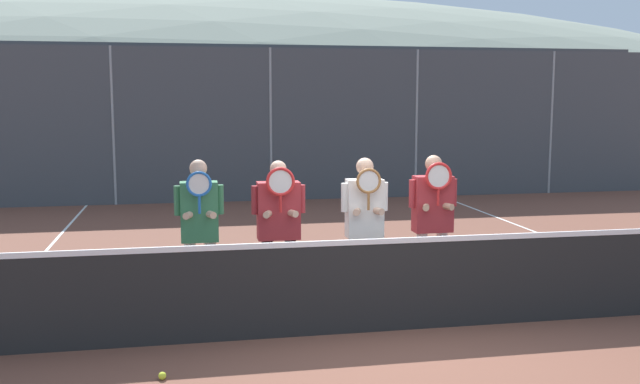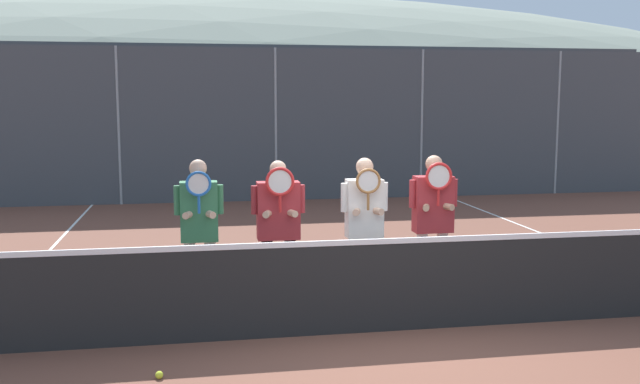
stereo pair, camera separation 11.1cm
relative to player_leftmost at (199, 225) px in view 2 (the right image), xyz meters
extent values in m
plane|color=brown|center=(1.88, -0.94, -1.02)|extent=(120.00, 120.00, 0.00)
ellipsoid|color=gray|center=(1.88, 49.36, -1.02)|extent=(101.56, 56.42, 19.75)
cube|color=beige|center=(3.62, 16.12, 0.80)|extent=(20.62, 5.00, 3.64)
cube|color=#3D4247|center=(3.62, 16.12, 2.80)|extent=(21.12, 5.50, 0.36)
cylinder|color=gray|center=(-1.71, 8.87, 0.78)|extent=(0.06, 0.06, 3.60)
cylinder|color=gray|center=(1.88, 8.87, 0.78)|extent=(0.06, 0.06, 3.60)
cylinder|color=gray|center=(5.48, 8.87, 0.78)|extent=(0.06, 0.06, 3.60)
cylinder|color=gray|center=(9.08, 8.87, 0.78)|extent=(0.06, 0.06, 3.60)
cube|color=#42474C|center=(1.88, 8.87, 0.78)|extent=(21.58, 0.02, 3.60)
cube|color=black|center=(1.88, -0.94, -0.55)|extent=(11.22, 0.02, 0.94)
cube|color=white|center=(1.88, -0.94, -0.06)|extent=(11.22, 0.03, 0.06)
cube|color=white|center=(-2.36, 2.06, -1.02)|extent=(0.05, 16.00, 0.01)
cube|color=white|center=(6.13, 2.06, -1.02)|extent=(0.05, 16.00, 0.01)
cylinder|color=white|center=(-0.11, 0.01, -0.60)|extent=(0.13, 0.13, 0.84)
cylinder|color=white|center=(0.11, 0.01, -0.60)|extent=(0.13, 0.13, 0.84)
cube|color=#337047|center=(0.00, 0.01, 0.16)|extent=(0.41, 0.22, 0.67)
sphere|color=tan|center=(0.00, 0.01, 0.64)|extent=(0.19, 0.19, 0.19)
cylinder|color=#337047|center=(-0.23, 0.01, 0.29)|extent=(0.08, 0.08, 0.33)
cylinder|color=#337047|center=(0.23, 0.01, 0.29)|extent=(0.08, 0.08, 0.33)
cylinder|color=tan|center=(-0.10, -0.08, 0.14)|extent=(0.16, 0.27, 0.08)
cylinder|color=tan|center=(0.10, -0.08, 0.14)|extent=(0.16, 0.27, 0.08)
cylinder|color=#1E5BAD|center=(0.00, -0.17, 0.26)|extent=(0.03, 0.03, 0.20)
torus|color=#1E5BAD|center=(0.00, -0.17, 0.49)|extent=(0.28, 0.03, 0.28)
cylinder|color=silver|center=(0.00, -0.17, 0.49)|extent=(0.23, 0.00, 0.23)
cylinder|color=black|center=(0.76, 0.03, -0.61)|extent=(0.13, 0.13, 0.83)
cylinder|color=black|center=(1.02, 0.03, -0.61)|extent=(0.13, 0.13, 0.83)
cube|color=maroon|center=(0.89, 0.03, 0.14)|extent=(0.48, 0.22, 0.66)
sphere|color=tan|center=(0.89, 0.03, 0.62)|extent=(0.19, 0.19, 0.19)
cylinder|color=maroon|center=(0.62, 0.03, 0.27)|extent=(0.08, 0.08, 0.32)
cylinder|color=maroon|center=(1.16, 0.03, 0.27)|extent=(0.08, 0.08, 0.32)
cylinder|color=tan|center=(0.77, -0.06, 0.13)|extent=(0.16, 0.27, 0.08)
cylinder|color=tan|center=(1.01, -0.06, 0.13)|extent=(0.16, 0.27, 0.08)
cylinder|color=red|center=(0.89, -0.15, 0.25)|extent=(0.03, 0.03, 0.20)
torus|color=red|center=(0.89, -0.15, 0.49)|extent=(0.33, 0.03, 0.33)
cylinder|color=silver|center=(0.89, -0.15, 0.49)|extent=(0.27, 0.00, 0.27)
cylinder|color=#232838|center=(1.75, -0.09, -0.60)|extent=(0.13, 0.13, 0.84)
cylinder|color=#232838|center=(1.98, -0.09, -0.60)|extent=(0.13, 0.13, 0.84)
cube|color=white|center=(1.87, -0.09, 0.16)|extent=(0.42, 0.22, 0.67)
sphere|color=tan|center=(1.87, -0.09, 0.64)|extent=(0.20, 0.20, 0.20)
cylinder|color=white|center=(1.64, -0.09, 0.29)|extent=(0.08, 0.08, 0.33)
cylinder|color=white|center=(2.10, -0.09, 0.29)|extent=(0.08, 0.08, 0.33)
cylinder|color=tan|center=(1.76, -0.18, 0.14)|extent=(0.16, 0.27, 0.08)
cylinder|color=tan|center=(1.97, -0.18, 0.14)|extent=(0.16, 0.27, 0.08)
cylinder|color=#936033|center=(1.87, -0.27, 0.26)|extent=(0.03, 0.03, 0.20)
torus|color=#936033|center=(1.87, -0.27, 0.49)|extent=(0.29, 0.03, 0.29)
cylinder|color=silver|center=(1.87, -0.27, 0.49)|extent=(0.24, 0.00, 0.24)
cylinder|color=white|center=(2.62, 0.06, -0.60)|extent=(0.13, 0.13, 0.85)
cylinder|color=white|center=(2.87, 0.06, -0.60)|extent=(0.13, 0.13, 0.85)
cube|color=maroon|center=(2.75, 0.06, 0.16)|extent=(0.46, 0.22, 0.67)
sphere|color=tan|center=(2.75, 0.06, 0.64)|extent=(0.20, 0.20, 0.20)
cylinder|color=maroon|center=(2.49, 0.06, 0.29)|extent=(0.08, 0.08, 0.33)
cylinder|color=maroon|center=(3.00, 0.06, 0.29)|extent=(0.08, 0.08, 0.33)
cylinder|color=tan|center=(2.63, -0.03, 0.15)|extent=(0.16, 0.27, 0.08)
cylinder|color=tan|center=(2.86, -0.03, 0.15)|extent=(0.16, 0.27, 0.08)
cylinder|color=red|center=(2.75, -0.12, 0.27)|extent=(0.03, 0.03, 0.20)
torus|color=red|center=(2.75, -0.12, 0.51)|extent=(0.33, 0.03, 0.33)
cylinder|color=silver|center=(2.75, -0.12, 0.51)|extent=(0.27, 0.00, 0.27)
cube|color=black|center=(-4.16, 11.46, -0.33)|extent=(4.23, 1.72, 0.79)
cube|color=#2D3842|center=(-4.16, 11.46, 0.39)|extent=(2.32, 1.58, 0.65)
cylinder|color=black|center=(-2.79, 10.58, -0.72)|extent=(0.60, 0.16, 0.60)
cylinder|color=black|center=(-2.79, 12.34, -0.72)|extent=(0.60, 0.16, 0.60)
cube|color=navy|center=(0.64, 11.93, -0.33)|extent=(4.45, 1.73, 0.78)
cube|color=#2D3842|center=(0.64, 11.93, 0.38)|extent=(2.45, 1.59, 0.64)
cylinder|color=black|center=(2.08, 11.05, -0.72)|extent=(0.60, 0.16, 0.60)
cylinder|color=black|center=(2.08, 12.82, -0.72)|extent=(0.60, 0.16, 0.60)
cylinder|color=black|center=(-0.81, 11.05, -0.72)|extent=(0.60, 0.16, 0.60)
cylinder|color=black|center=(-0.81, 12.82, -0.72)|extent=(0.60, 0.16, 0.60)
cube|color=silver|center=(5.69, 11.89, -0.35)|extent=(4.73, 1.90, 0.74)
cube|color=#2D3842|center=(5.69, 11.89, 0.32)|extent=(2.60, 1.75, 0.61)
cylinder|color=black|center=(7.23, 10.92, -0.72)|extent=(0.60, 0.16, 0.60)
cylinder|color=black|center=(7.23, 12.86, -0.72)|extent=(0.60, 0.16, 0.60)
cylinder|color=black|center=(4.15, 10.92, -0.72)|extent=(0.60, 0.16, 0.60)
cylinder|color=black|center=(4.15, 12.86, -0.72)|extent=(0.60, 0.16, 0.60)
sphere|color=#CCDB33|center=(-0.38, -1.84, -0.99)|extent=(0.07, 0.07, 0.07)
camera|label=1|loc=(-0.15, -7.92, 1.41)|focal=40.00mm
camera|label=2|loc=(-0.04, -7.94, 1.41)|focal=40.00mm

